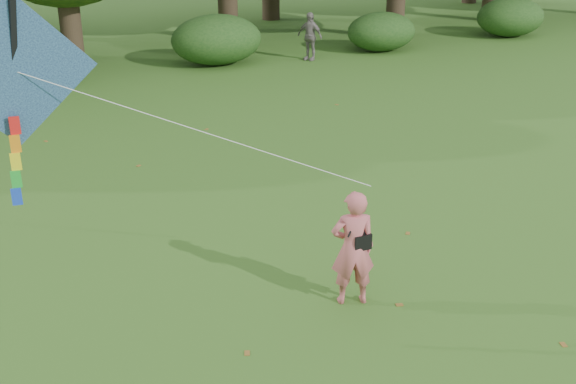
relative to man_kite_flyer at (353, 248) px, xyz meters
name	(u,v)px	position (x,y,z in m)	size (l,w,h in m)	color
ground	(417,308)	(0.87, -0.63, -0.97)	(100.00, 100.00, 0.00)	#265114
man_kite_flyer	(353,248)	(0.00, 0.00, 0.00)	(0.71, 0.46, 1.94)	#C45C60
bystander_right	(310,36)	(7.41, 16.45, -0.05)	(1.08, 0.45, 1.85)	gray
crossbody_bag	(361,240)	(0.12, -0.03, 0.13)	(0.43, 0.20, 0.74)	black
flying_kite	(16,75)	(-4.51, 1.34, 2.94)	(5.89, 1.74, 3.06)	#24439E
shrub_band	(121,52)	(0.15, 16.97, -0.11)	(39.15, 3.22, 1.88)	#264919
fallen_leaves	(297,227)	(0.39, 2.87, -0.97)	(8.85, 14.91, 0.01)	brown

